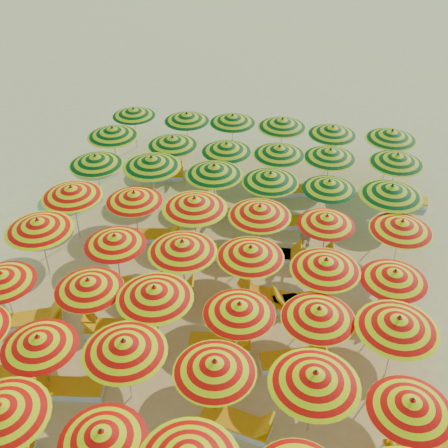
{
  "coord_description": "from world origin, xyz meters",
  "views": [
    {
      "loc": [
        2.88,
        -13.36,
        11.93
      ],
      "look_at": [
        0.0,
        0.5,
        1.6
      ],
      "focal_mm": 45.0,
      "sensor_mm": 36.0,
      "label": 1
    }
  ],
  "objects_px": {
    "umbrella_41": "(397,159)",
    "lounger_13": "(266,296)",
    "umbrella_18": "(38,225)",
    "lounger_17": "(212,254)",
    "lounger_23": "(290,191)",
    "umbrella_44": "(233,119)",
    "umbrella_46": "(333,130)",
    "umbrella_7": "(38,341)",
    "umbrella_12": "(2,277)",
    "umbrella_30": "(96,160)",
    "umbrella_47": "(392,135)",
    "lounger_10": "(293,360)",
    "lounger_5": "(238,423)",
    "umbrella_36": "(113,132)",
    "umbrella_14": "(154,293)",
    "umbrella_15": "(239,308)",
    "umbrella_33": "(270,177)",
    "umbrella_10": "(315,378)",
    "umbrella_20": "(182,246)",
    "lounger_16": "(156,236)",
    "umbrella_21": "(251,252)",
    "umbrella_45": "(282,123)",
    "umbrella_38": "(226,147)",
    "umbrella_31": "(152,162)",
    "lounger_21": "(281,223)",
    "umbrella_9": "(215,366)",
    "umbrella_16": "(319,313)",
    "lounger_9": "(222,343)",
    "umbrella_34": "(329,185)",
    "beachgoer_a": "(306,229)",
    "umbrella_27": "(260,211)",
    "lounger_20": "(201,211)",
    "lounger_14": "(300,302)",
    "umbrella_24": "(71,191)",
    "lounger_19": "(306,258)",
    "beachgoer_b": "(161,294)",
    "umbrella_22": "(326,264)",
    "lounger_7": "(34,319)",
    "umbrella_37": "(173,141)",
    "umbrella_1": "(0,410)",
    "lounger_24": "(403,200)",
    "lounger_18": "(276,255)",
    "umbrella_17": "(398,323)",
    "lounger_8": "(114,328)",
    "lounger_22": "(164,175)",
    "umbrella_40": "(330,153)",
    "umbrella_8": "(124,346)",
    "umbrella_29": "(402,226)",
    "lounger_12": "(167,292)",
    "umbrella_19": "(115,240)",
    "umbrella_25": "(134,197)",
    "umbrella_28": "(327,220)"
  },
  "relations": [
    {
      "from": "lounger_23",
      "to": "beachgoer_a",
      "type": "bearing_deg",
      "value": 87.5
    },
    {
      "from": "umbrella_27",
      "to": "lounger_20",
      "type": "xyz_separation_m",
      "value": [
        -2.45,
        2.04,
        -1.73
      ]
    },
    {
      "from": "umbrella_21",
      "to": "umbrella_45",
      "type": "relative_size",
      "value": 0.89
    },
    {
      "from": "umbrella_44",
      "to": "lounger_13",
      "type": "distance_m",
      "value": 9.04
    },
    {
      "from": "lounger_20",
      "to": "lounger_22",
      "type": "xyz_separation_m",
      "value": [
        -2.07,
        2.13,
        0.0
      ]
    },
    {
      "from": "umbrella_29",
      "to": "umbrella_44",
      "type": "xyz_separation_m",
      "value": [
        -6.49,
        6.31,
        -0.02
      ]
    },
    {
      "from": "umbrella_15",
      "to": "lounger_13",
      "type": "xyz_separation_m",
      "value": [
        0.41,
        2.28,
        -1.61
      ]
    },
    {
      "from": "umbrella_25",
      "to": "umbrella_28",
      "type": "bearing_deg",
      "value": 0.72
    },
    {
      "from": "umbrella_47",
      "to": "umbrella_9",
      "type": "bearing_deg",
      "value": -109.15
    },
    {
      "from": "umbrella_41",
      "to": "lounger_21",
      "type": "bearing_deg",
      "value": -147.27
    },
    {
      "from": "umbrella_30",
      "to": "lounger_17",
      "type": "height_order",
      "value": "umbrella_30"
    },
    {
      "from": "umbrella_47",
      "to": "lounger_10",
      "type": "relative_size",
      "value": 1.25
    },
    {
      "from": "umbrella_41",
      "to": "lounger_13",
      "type": "xyz_separation_m",
      "value": [
        -3.83,
        -6.31,
        -1.7
      ]
    },
    {
      "from": "lounger_8",
      "to": "umbrella_19",
      "type": "bearing_deg",
      "value": -86.15
    },
    {
      "from": "umbrella_46",
      "to": "umbrella_36",
      "type": "bearing_deg",
      "value": -166.35
    },
    {
      "from": "lounger_14",
      "to": "umbrella_24",
      "type": "bearing_deg",
      "value": -35.3
    },
    {
      "from": "umbrella_16",
      "to": "lounger_16",
      "type": "bearing_deg",
      "value": 143.17
    },
    {
      "from": "beachgoer_a",
      "to": "lounger_19",
      "type": "bearing_deg",
      "value": 60.03
    },
    {
      "from": "umbrella_20",
      "to": "lounger_16",
      "type": "relative_size",
      "value": 1.34
    },
    {
      "from": "umbrella_37",
      "to": "lounger_17",
      "type": "bearing_deg",
      "value": -60.08
    },
    {
      "from": "umbrella_33",
      "to": "umbrella_10",
      "type": "bearing_deg",
      "value": -75.61
    },
    {
      "from": "beachgoer_b",
      "to": "umbrella_17",
      "type": "bearing_deg",
      "value": 161.52
    },
    {
      "from": "umbrella_36",
      "to": "umbrella_14",
      "type": "bearing_deg",
      "value": -62.67
    },
    {
      "from": "umbrella_18",
      "to": "lounger_17",
      "type": "relative_size",
      "value": 1.34
    },
    {
      "from": "umbrella_22",
      "to": "lounger_7",
      "type": "xyz_separation_m",
      "value": [
        -8.06,
        -2.12,
        -1.7
      ]
    },
    {
      "from": "umbrella_16",
      "to": "lounger_23",
      "type": "bearing_deg",
      "value": 100.59
    },
    {
      "from": "umbrella_46",
      "to": "lounger_14",
      "type": "height_order",
      "value": "umbrella_46"
    },
    {
      "from": "umbrella_44",
      "to": "umbrella_46",
      "type": "bearing_deg",
      "value": -3.75
    },
    {
      "from": "umbrella_46",
      "to": "lounger_13",
      "type": "xyz_separation_m",
      "value": [
        -1.42,
        -8.21,
        -1.66
      ]
    },
    {
      "from": "umbrella_10",
      "to": "umbrella_9",
      "type": "bearing_deg",
      "value": -179.07
    },
    {
      "from": "umbrella_20",
      "to": "lounger_9",
      "type": "relative_size",
      "value": 1.35
    },
    {
      "from": "umbrella_7",
      "to": "umbrella_22",
      "type": "relative_size",
      "value": 0.93
    },
    {
      "from": "umbrella_16",
      "to": "beachgoer_b",
      "type": "distance_m",
      "value": 4.8
    },
    {
      "from": "lounger_22",
      "to": "beachgoer_a",
      "type": "xyz_separation_m",
      "value": [
        5.99,
        -3.26,
        0.56
      ]
    },
    {
      "from": "umbrella_10",
      "to": "umbrella_34",
      "type": "xyz_separation_m",
      "value": [
        -0.12,
        8.47,
        -0.23
      ]
    },
    {
      "from": "lounger_18",
      "to": "umbrella_30",
      "type": "bearing_deg",
      "value": 158.43
    },
    {
      "from": "umbrella_1",
      "to": "lounger_24",
      "type": "xyz_separation_m",
      "value": [
        9.06,
        12.63,
        -1.75
      ]
    },
    {
      "from": "umbrella_24",
      "to": "umbrella_21",
      "type": "bearing_deg",
      "value": -16.32
    },
    {
      "from": "umbrella_14",
      "to": "lounger_7",
      "type": "relative_size",
      "value": 1.25
    },
    {
      "from": "umbrella_47",
      "to": "lounger_5",
      "type": "xyz_separation_m",
      "value": [
        -3.71,
        -12.64,
        -1.73
      ]
    },
    {
      "from": "lounger_13",
      "to": "lounger_23",
      "type": "relative_size",
      "value": 0.98
    },
    {
      "from": "umbrella_38",
      "to": "umbrella_31",
      "type": "bearing_deg",
      "value": -140.13
    },
    {
      "from": "beachgoer_b",
      "to": "lounger_18",
      "type": "bearing_deg",
      "value": -143.33
    },
    {
      "from": "umbrella_7",
      "to": "umbrella_12",
      "type": "distance_m",
      "value": 2.85
    },
    {
      "from": "umbrella_40",
      "to": "umbrella_8",
      "type": "bearing_deg",
      "value": -112.05
    },
    {
      "from": "lounger_8",
      "to": "lounger_20",
      "type": "relative_size",
      "value": 1.0
    },
    {
      "from": "umbrella_17",
      "to": "lounger_12",
      "type": "relative_size",
      "value": 1.34
    },
    {
      "from": "lounger_20",
      "to": "umbrella_41",
      "type": "bearing_deg",
      "value": 31.14
    },
    {
      "from": "umbrella_7",
      "to": "beachgoer_b",
      "type": "bearing_deg",
      "value": 59.1
    },
    {
      "from": "umbrella_34",
      "to": "umbrella_36",
      "type": "xyz_separation_m",
      "value": [
        -8.55,
        1.92,
        0.18
      ]
    }
  ]
}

